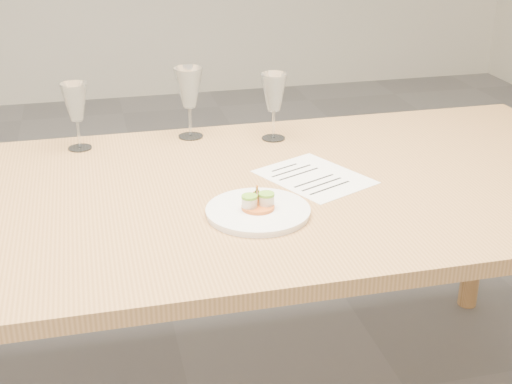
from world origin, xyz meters
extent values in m
cube|color=tan|center=(0.00, 0.00, 0.73)|extent=(2.40, 1.00, 0.04)
cylinder|color=tan|center=(1.10, 0.40, 0.35)|extent=(0.07, 0.07, 0.71)
cylinder|color=white|center=(0.14, -0.17, 0.76)|extent=(0.24, 0.24, 0.01)
cylinder|color=white|center=(0.14, -0.17, 0.76)|extent=(0.25, 0.25, 0.01)
cylinder|color=orange|center=(0.14, -0.17, 0.77)|extent=(0.08, 0.08, 0.01)
cylinder|color=beige|center=(0.12, -0.17, 0.79)|extent=(0.04, 0.04, 0.02)
cylinder|color=beige|center=(0.17, -0.16, 0.79)|extent=(0.04, 0.04, 0.02)
cylinder|color=#7CB432|center=(0.12, -0.17, 0.80)|extent=(0.04, 0.04, 0.01)
cylinder|color=#7CB432|center=(0.17, -0.16, 0.80)|extent=(0.04, 0.04, 0.01)
cylinder|color=tan|center=(0.19, -0.21, 0.76)|extent=(0.04, 0.04, 0.00)
cube|color=white|center=(0.34, 0.02, 0.75)|extent=(0.31, 0.34, 0.00)
cube|color=black|center=(0.29, 0.10, 0.75)|extent=(0.08, 0.04, 0.00)
cube|color=black|center=(0.30, 0.08, 0.75)|extent=(0.13, 0.06, 0.00)
cube|color=black|center=(0.31, 0.05, 0.75)|extent=(0.13, 0.06, 0.00)
cube|color=black|center=(0.34, -0.01, 0.75)|extent=(0.13, 0.06, 0.00)
cube|color=black|center=(0.35, -0.03, 0.75)|extent=(0.13, 0.06, 0.00)
cube|color=black|center=(0.36, -0.06, 0.75)|extent=(0.13, 0.06, 0.00)
cylinder|color=white|center=(-0.26, 0.39, 0.75)|extent=(0.07, 0.07, 0.00)
cylinder|color=white|center=(-0.26, 0.39, 0.80)|extent=(0.01, 0.01, 0.08)
cone|color=white|center=(-0.26, 0.39, 0.89)|extent=(0.08, 0.08, 0.11)
cylinder|color=white|center=(0.07, 0.42, 0.75)|extent=(0.08, 0.08, 0.00)
cylinder|color=white|center=(0.07, 0.42, 0.80)|extent=(0.01, 0.01, 0.09)
cone|color=white|center=(0.07, 0.42, 0.91)|extent=(0.09, 0.09, 0.12)
cylinder|color=white|center=(0.32, 0.34, 0.75)|extent=(0.07, 0.07, 0.00)
cylinder|color=white|center=(0.32, 0.34, 0.80)|extent=(0.01, 0.01, 0.09)
cone|color=white|center=(0.32, 0.34, 0.90)|extent=(0.08, 0.08, 0.11)
camera|label=1|loc=(-0.22, -1.64, 1.48)|focal=50.00mm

